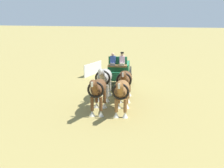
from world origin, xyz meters
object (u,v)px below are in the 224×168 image
object	(u,v)px
draft_horse_rear_off	(104,78)
draft_horse_lead_off	(98,89)
draft_horse_lead_near	(122,90)
draft_horse_rear_near	(125,80)
show_wagon	(119,70)

from	to	relation	value
draft_horse_rear_off	draft_horse_lead_off	size ratio (longest dim) A/B	0.99
draft_horse_lead_near	draft_horse_lead_off	size ratio (longest dim) A/B	1.05
draft_horse_rear_near	draft_horse_lead_near	size ratio (longest dim) A/B	0.99
draft_horse_rear_off	draft_horse_lead_off	bearing A→B (deg)	9.18
show_wagon	draft_horse_rear_off	xyz separation A→B (m)	(3.45, -0.10, 0.17)
show_wagon	draft_horse_lead_near	xyz separation A→B (m)	(5.82, 1.60, 0.09)
draft_horse_lead_near	draft_horse_lead_off	bearing A→B (deg)	-80.81
draft_horse_rear_near	draft_horse_lead_near	distance (m)	2.61
draft_horse_rear_off	draft_horse_lead_near	xyz separation A→B (m)	(2.37, 1.70, -0.08)
draft_horse_lead_near	draft_horse_lead_off	xyz separation A→B (m)	(0.21, -1.28, 0.03)
show_wagon	draft_horse_rear_near	bearing A→B (deg)	20.03
draft_horse_rear_near	draft_horse_rear_off	size ratio (longest dim) A/B	1.04
draft_horse_lead_near	draft_horse_rear_near	bearing A→B (deg)	-170.82
draft_horse_rear_near	draft_horse_lead_off	xyz separation A→B (m)	(2.79, -0.87, 0.03)
show_wagon	draft_horse_lead_off	size ratio (longest dim) A/B	1.80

